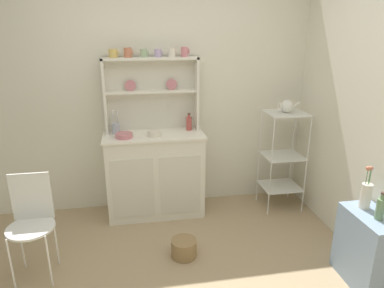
{
  "coord_description": "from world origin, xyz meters",
  "views": [
    {
      "loc": [
        -0.28,
        -1.98,
        1.91
      ],
      "look_at": [
        0.26,
        1.12,
        0.85
      ],
      "focal_mm": 32.15,
      "sensor_mm": 36.0,
      "label": 1
    }
  ],
  "objects_px": {
    "floor_basket": "(184,248)",
    "bowl_mixing_large": "(124,135)",
    "jam_bottle": "(189,123)",
    "side_shelf_blue": "(368,249)",
    "cup_gold_0": "(113,53)",
    "hutch_cabinet": "(155,173)",
    "porcelain_teapot": "(287,106)",
    "utensil_jar": "(116,128)",
    "hutch_shelf_unit": "(151,89)",
    "wire_chair": "(31,216)",
    "flower_vase": "(366,194)",
    "bakers_rack": "(283,151)",
    "oil_bottle": "(380,208)"
  },
  "relations": [
    {
      "from": "cup_gold_0",
      "to": "flower_vase",
      "type": "bearing_deg",
      "value": -36.06
    },
    {
      "from": "hutch_cabinet",
      "to": "floor_basket",
      "type": "height_order",
      "value": "hutch_cabinet"
    },
    {
      "from": "hutch_shelf_unit",
      "to": "wire_chair",
      "type": "bearing_deg",
      "value": -136.29
    },
    {
      "from": "jam_bottle",
      "to": "flower_vase",
      "type": "relative_size",
      "value": 0.51
    },
    {
      "from": "cup_gold_0",
      "to": "hutch_shelf_unit",
      "type": "bearing_deg",
      "value": 6.77
    },
    {
      "from": "cup_gold_0",
      "to": "bowl_mixing_large",
      "type": "xyz_separation_m",
      "value": [
        0.06,
        -0.2,
        -0.77
      ]
    },
    {
      "from": "hutch_cabinet",
      "to": "side_shelf_blue",
      "type": "relative_size",
      "value": 1.73
    },
    {
      "from": "hutch_shelf_unit",
      "to": "cup_gold_0",
      "type": "xyz_separation_m",
      "value": [
        -0.35,
        -0.04,
        0.36
      ]
    },
    {
      "from": "hutch_shelf_unit",
      "to": "jam_bottle",
      "type": "bearing_deg",
      "value": -11.72
    },
    {
      "from": "cup_gold_0",
      "to": "oil_bottle",
      "type": "relative_size",
      "value": 0.45
    },
    {
      "from": "wire_chair",
      "to": "flower_vase",
      "type": "height_order",
      "value": "flower_vase"
    },
    {
      "from": "hutch_shelf_unit",
      "to": "oil_bottle",
      "type": "relative_size",
      "value": 4.43
    },
    {
      "from": "hutch_shelf_unit",
      "to": "utensil_jar",
      "type": "height_order",
      "value": "hutch_shelf_unit"
    },
    {
      "from": "floor_basket",
      "to": "utensil_jar",
      "type": "xyz_separation_m",
      "value": [
        -0.56,
        0.89,
        0.87
      ]
    },
    {
      "from": "wire_chair",
      "to": "cup_gold_0",
      "type": "xyz_separation_m",
      "value": [
        0.67,
        0.94,
        1.17
      ]
    },
    {
      "from": "bakers_rack",
      "to": "flower_vase",
      "type": "height_order",
      "value": "bakers_rack"
    },
    {
      "from": "utensil_jar",
      "to": "oil_bottle",
      "type": "distance_m",
      "value": 2.44
    },
    {
      "from": "cup_gold_0",
      "to": "floor_basket",
      "type": "bearing_deg",
      "value": -60.29
    },
    {
      "from": "bowl_mixing_large",
      "to": "utensil_jar",
      "type": "xyz_separation_m",
      "value": [
        -0.08,
        0.15,
        0.04
      ]
    },
    {
      "from": "bakers_rack",
      "to": "floor_basket",
      "type": "distance_m",
      "value": 1.51
    },
    {
      "from": "hutch_shelf_unit",
      "to": "flower_vase",
      "type": "distance_m",
      "value": 2.17
    },
    {
      "from": "side_shelf_blue",
      "to": "wire_chair",
      "type": "xyz_separation_m",
      "value": [
        -2.55,
        0.56,
        0.22
      ]
    },
    {
      "from": "hutch_cabinet",
      "to": "jam_bottle",
      "type": "relative_size",
      "value": 5.6
    },
    {
      "from": "hutch_shelf_unit",
      "to": "bakers_rack",
      "type": "height_order",
      "value": "hutch_shelf_unit"
    },
    {
      "from": "flower_vase",
      "to": "floor_basket",
      "type": "bearing_deg",
      "value": 162.05
    },
    {
      "from": "oil_bottle",
      "to": "bowl_mixing_large",
      "type": "bearing_deg",
      "value": 143.66
    },
    {
      "from": "side_shelf_blue",
      "to": "flower_vase",
      "type": "distance_m",
      "value": 0.43
    },
    {
      "from": "hutch_cabinet",
      "to": "flower_vase",
      "type": "relative_size",
      "value": 2.88
    },
    {
      "from": "hutch_shelf_unit",
      "to": "cup_gold_0",
      "type": "relative_size",
      "value": 9.74
    },
    {
      "from": "cup_gold_0",
      "to": "jam_bottle",
      "type": "relative_size",
      "value": 0.54
    },
    {
      "from": "jam_bottle",
      "to": "bowl_mixing_large",
      "type": "bearing_deg",
      "value": -166.64
    },
    {
      "from": "hutch_shelf_unit",
      "to": "flower_vase",
      "type": "relative_size",
      "value": 2.68
    },
    {
      "from": "porcelain_teapot",
      "to": "utensil_jar",
      "type": "bearing_deg",
      "value": 174.45
    },
    {
      "from": "side_shelf_blue",
      "to": "cup_gold_0",
      "type": "height_order",
      "value": "cup_gold_0"
    },
    {
      "from": "oil_bottle",
      "to": "jam_bottle",
      "type": "bearing_deg",
      "value": 127.51
    },
    {
      "from": "wire_chair",
      "to": "oil_bottle",
      "type": "xyz_separation_m",
      "value": [
        2.55,
        -0.6,
        0.16
      ]
    },
    {
      "from": "bowl_mixing_large",
      "to": "porcelain_teapot",
      "type": "relative_size",
      "value": 0.76
    },
    {
      "from": "hutch_cabinet",
      "to": "cup_gold_0",
      "type": "relative_size",
      "value": 10.45
    },
    {
      "from": "hutch_shelf_unit",
      "to": "porcelain_teapot",
      "type": "height_order",
      "value": "hutch_shelf_unit"
    },
    {
      "from": "bakers_rack",
      "to": "hutch_shelf_unit",
      "type": "bearing_deg",
      "value": 169.42
    },
    {
      "from": "floor_basket",
      "to": "bowl_mixing_large",
      "type": "xyz_separation_m",
      "value": [
        -0.48,
        0.74,
        0.84
      ]
    },
    {
      "from": "jam_bottle",
      "to": "side_shelf_blue",
      "type": "bearing_deg",
      "value": -51.59
    },
    {
      "from": "side_shelf_blue",
      "to": "jam_bottle",
      "type": "height_order",
      "value": "jam_bottle"
    },
    {
      "from": "hutch_cabinet",
      "to": "cup_gold_0",
      "type": "height_order",
      "value": "cup_gold_0"
    },
    {
      "from": "bowl_mixing_large",
      "to": "porcelain_teapot",
      "type": "distance_m",
      "value": 1.68
    },
    {
      "from": "hutch_cabinet",
      "to": "floor_basket",
      "type": "bearing_deg",
      "value": -77.53
    },
    {
      "from": "hutch_shelf_unit",
      "to": "hutch_cabinet",
      "type": "bearing_deg",
      "value": -90.0
    },
    {
      "from": "cup_gold_0",
      "to": "porcelain_teapot",
      "type": "height_order",
      "value": "cup_gold_0"
    },
    {
      "from": "bowl_mixing_large",
      "to": "wire_chair",
      "type": "bearing_deg",
      "value": -134.45
    },
    {
      "from": "porcelain_teapot",
      "to": "jam_bottle",
      "type": "bearing_deg",
      "value": 169.84
    }
  ]
}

